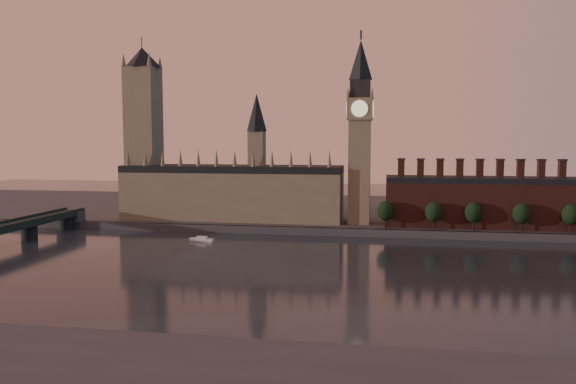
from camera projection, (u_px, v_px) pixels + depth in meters
The scene contains 12 objects.
ground at pixel (319, 276), 211.23m from camera, with size 900.00×900.00×0.00m, color black.
north_bank at pixel (348, 211), 385.84m from camera, with size 900.00×182.00×4.00m.
palace_of_westminster at pixel (233, 190), 332.72m from camera, with size 130.00×30.30×74.00m.
victoria_tower at pixel (144, 127), 338.55m from camera, with size 24.00×24.00×108.00m.
big_ben at pixel (360, 130), 312.29m from camera, with size 15.00×15.00×107.00m.
chimney_block at pixel (489, 201), 304.30m from camera, with size 110.00×25.00×37.00m.
embankment_tree_0 at pixel (385, 211), 297.99m from camera, with size 8.60×8.60×14.88m.
embankment_tree_1 at pixel (433, 212), 293.57m from camera, with size 8.60×8.60×14.88m.
embankment_tree_2 at pixel (473, 212), 291.88m from camera, with size 8.60×8.60×14.88m.
embankment_tree_3 at pixel (521, 214), 286.93m from camera, with size 8.60×8.60×14.88m.
embankment_tree_4 at pixel (571, 214), 283.62m from camera, with size 8.60×8.60×14.88m.
river_boat at pixel (202, 239), 283.40m from camera, with size 12.89×5.01×2.51m.
Camera 1 is at (22.83, -206.46, 51.11)m, focal length 35.00 mm.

